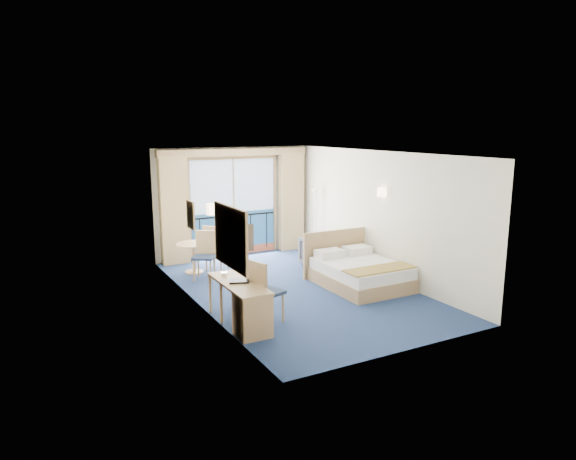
% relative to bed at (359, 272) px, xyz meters
% --- Properties ---
extents(floor, '(6.50, 6.50, 0.00)m').
position_rel_bed_xyz_m(floor, '(-1.25, 0.38, -0.28)').
color(floor, navy).
rests_on(floor, ground).
extents(room_walls, '(4.04, 6.54, 2.72)m').
position_rel_bed_xyz_m(room_walls, '(-1.25, 0.38, 1.50)').
color(room_walls, white).
rests_on(room_walls, ground).
extents(balcony_door, '(2.36, 0.03, 2.52)m').
position_rel_bed_xyz_m(balcony_door, '(-1.26, 3.59, 0.86)').
color(balcony_door, navy).
rests_on(balcony_door, room_walls).
extents(curtain_left, '(0.65, 0.22, 2.55)m').
position_rel_bed_xyz_m(curtain_left, '(-2.80, 3.45, 1.00)').
color(curtain_left, tan).
rests_on(curtain_left, room_walls).
extents(curtain_right, '(0.65, 0.22, 2.55)m').
position_rel_bed_xyz_m(curtain_right, '(0.30, 3.45, 1.00)').
color(curtain_right, tan).
rests_on(curtain_right, room_walls).
extents(pelmet, '(3.80, 0.25, 0.18)m').
position_rel_bed_xyz_m(pelmet, '(-1.25, 3.48, 2.30)').
color(pelmet, tan).
rests_on(pelmet, room_walls).
extents(mirror, '(0.05, 1.25, 0.95)m').
position_rel_bed_xyz_m(mirror, '(-3.22, -1.12, 1.27)').
color(mirror, tan).
rests_on(mirror, room_walls).
extents(wall_print, '(0.04, 0.42, 0.52)m').
position_rel_bed_xyz_m(wall_print, '(-3.22, 0.83, 1.32)').
color(wall_print, tan).
rests_on(wall_print, room_walls).
extents(sconce_left, '(0.18, 0.18, 0.18)m').
position_rel_bed_xyz_m(sconce_left, '(-3.19, -0.22, 1.57)').
color(sconce_left, beige).
rests_on(sconce_left, room_walls).
extents(sconce_right, '(0.18, 0.18, 0.18)m').
position_rel_bed_xyz_m(sconce_right, '(0.69, 0.23, 1.57)').
color(sconce_right, beige).
rests_on(sconce_right, room_walls).
extents(bed, '(1.59, 1.89, 1.00)m').
position_rel_bed_xyz_m(bed, '(0.00, 0.00, 0.00)').
color(bed, tan).
rests_on(bed, ground).
extents(nightstand, '(0.37, 0.36, 0.49)m').
position_rel_bed_xyz_m(nightstand, '(0.54, 1.31, -0.04)').
color(nightstand, tan).
rests_on(nightstand, ground).
extents(phone, '(0.22, 0.19, 0.08)m').
position_rel_bed_xyz_m(phone, '(0.51, 1.33, 0.25)').
color(phone, beige).
rests_on(phone, nightstand).
extents(armchair, '(0.92, 0.93, 0.71)m').
position_rel_bed_xyz_m(armchair, '(0.08, 1.61, 0.07)').
color(armchair, '#4D515E').
rests_on(armchair, ground).
extents(floor_lamp, '(0.23, 0.23, 1.68)m').
position_rel_bed_xyz_m(floor_lamp, '(0.55, 2.66, 0.99)').
color(floor_lamp, silver).
rests_on(floor_lamp, ground).
extents(desk, '(0.53, 1.54, 0.72)m').
position_rel_bed_xyz_m(desk, '(-2.98, -1.22, 0.12)').
color(desk, tan).
rests_on(desk, ground).
extents(desk_chair, '(0.59, 0.58, 1.08)m').
position_rel_bed_xyz_m(desk_chair, '(-2.62, -0.95, 0.33)').
color(desk_chair, '#202F4C').
rests_on(desk_chair, ground).
extents(folder, '(0.38, 0.33, 0.03)m').
position_rel_bed_xyz_m(folder, '(-2.96, -0.79, 0.46)').
color(folder, black).
rests_on(folder, desk).
extents(desk_lamp, '(0.12, 0.12, 0.43)m').
position_rel_bed_xyz_m(desk_lamp, '(-3.02, -0.28, 0.77)').
color(desk_lamp, silver).
rests_on(desk_lamp, desk).
extents(round_table, '(0.74, 0.74, 0.67)m').
position_rel_bed_xyz_m(round_table, '(-2.67, 2.50, 0.23)').
color(round_table, tan).
rests_on(round_table, ground).
extents(table_chair_a, '(0.64, 0.64, 1.04)m').
position_rel_bed_xyz_m(table_chair_a, '(-2.19, 2.43, 0.31)').
color(table_chair_a, '#202F4C').
rests_on(table_chair_a, ground).
extents(table_chair_b, '(0.61, 0.62, 1.02)m').
position_rel_bed_xyz_m(table_chair_b, '(-2.60, 1.95, 0.30)').
color(table_chair_b, '#202F4C').
rests_on(table_chair_b, ground).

